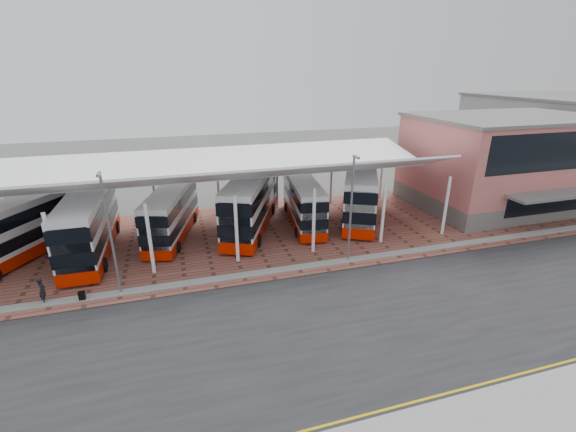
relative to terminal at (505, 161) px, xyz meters
name	(u,v)px	position (x,y,z in m)	size (l,w,h in m)	color
ground	(362,312)	(-23.00, -13.92, -4.66)	(140.00, 140.00, 0.00)	#4D504B
road	(370,322)	(-23.00, -14.92, -4.65)	(120.00, 14.00, 0.02)	black
forecourt	(317,228)	(-21.00, -0.92, -4.63)	(72.00, 16.00, 0.06)	brown
north_kerb	(324,264)	(-23.00, -7.72, -4.59)	(120.00, 0.80, 0.14)	gray
yellow_line_near	(435,403)	(-23.00, -20.92, -4.63)	(120.00, 0.12, 0.01)	#B89200
yellow_line_far	(431,397)	(-23.00, -20.62, -4.63)	(120.00, 0.12, 0.01)	#B89200
canopy	(224,170)	(-29.00, 0.01, 1.14)	(37.00, 11.63, 7.07)	white
terminal	(505,161)	(0.00, 0.00, 0.00)	(18.40, 14.40, 9.25)	#5D5A57
lamp_west	(110,231)	(-37.00, -7.65, -0.30)	(0.16, 0.90, 8.07)	slate
lamp_east	(351,206)	(-21.00, -7.65, -0.30)	(0.16, 0.90, 8.07)	slate
bus_0	(17,231)	(-44.63, -0.21, -2.38)	(7.58, 10.61, 4.46)	silver
bus_1	(89,224)	(-39.62, -0.64, -2.25)	(2.97, 11.49, 4.73)	silver
bus_2	(172,213)	(-33.53, 0.77, -2.53)	(4.88, 10.37, 4.17)	silver
bus_3	(251,203)	(-26.73, 0.61, -2.17)	(7.16, 11.98, 4.89)	silver
bus_4	(303,202)	(-21.84, 0.52, -2.55)	(3.68, 10.22, 4.12)	silver
bus_5	(360,193)	(-16.19, 0.35, -2.18)	(7.78, 11.78, 4.87)	silver
pedestrian	(42,290)	(-41.37, -7.48, -3.74)	(0.63, 0.41, 1.73)	black
suitcase	(82,296)	(-39.18, -7.92, -4.28)	(0.37, 0.26, 0.63)	black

